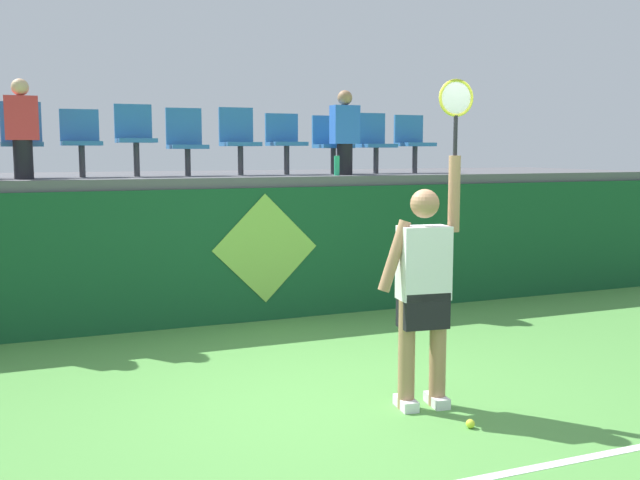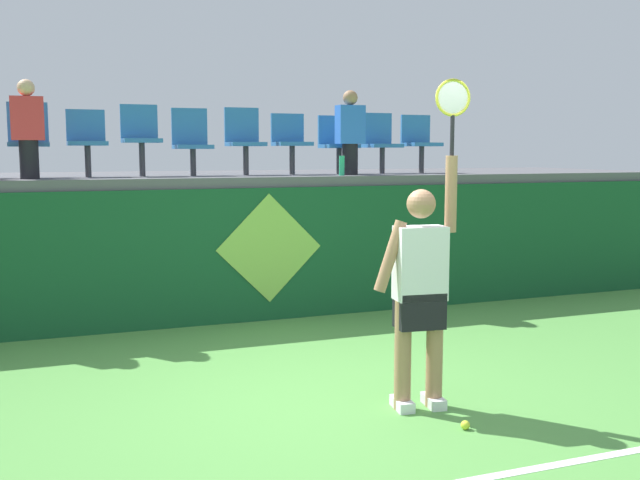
# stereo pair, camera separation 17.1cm
# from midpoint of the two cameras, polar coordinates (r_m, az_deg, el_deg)

# --- Properties ---
(ground_plane) EXTENTS (40.00, 40.00, 0.00)m
(ground_plane) POSITION_cam_midpoint_polar(r_m,az_deg,el_deg) (6.03, 0.58, -12.34)
(ground_plane) COLOR #519342
(court_back_wall) EXTENTS (12.83, 0.20, 1.55)m
(court_back_wall) POSITION_cam_midpoint_polar(r_m,az_deg,el_deg) (8.67, -7.27, -1.18)
(court_back_wall) COLOR #144C28
(court_back_wall) RESTS_ON ground_plane
(spectator_platform) EXTENTS (12.83, 3.04, 0.12)m
(spectator_platform) POSITION_cam_midpoint_polar(r_m,az_deg,el_deg) (10.02, -9.54, 4.67)
(spectator_platform) COLOR #56565B
(spectator_platform) RESTS_ON court_back_wall
(tennis_player) EXTENTS (0.75, 0.30, 2.52)m
(tennis_player) POSITION_cam_midpoint_polar(r_m,az_deg,el_deg) (5.74, 7.13, -3.52)
(tennis_player) COLOR white
(tennis_player) RESTS_ON ground_plane
(tennis_ball) EXTENTS (0.07, 0.07, 0.07)m
(tennis_ball) POSITION_cam_midpoint_polar(r_m,az_deg,el_deg) (5.60, 10.55, -13.66)
(tennis_ball) COLOR #D1E533
(tennis_ball) RESTS_ON ground_plane
(water_bottle) EXTENTS (0.07, 0.07, 0.24)m
(water_bottle) POSITION_cam_midpoint_polar(r_m,az_deg,el_deg) (9.22, 0.76, 5.71)
(water_bottle) COLOR #26B272
(water_bottle) RESTS_ON spectator_platform
(stadium_chair_1) EXTENTS (0.44, 0.42, 0.86)m
(stadium_chair_1) POSITION_cam_midpoint_polar(r_m,az_deg,el_deg) (9.13, -22.36, 7.34)
(stadium_chair_1) COLOR #38383D
(stadium_chair_1) RESTS_ON spectator_platform
(stadium_chair_2) EXTENTS (0.44, 0.42, 0.79)m
(stadium_chair_2) POSITION_cam_midpoint_polar(r_m,az_deg,el_deg) (9.14, -18.36, 7.39)
(stadium_chair_2) COLOR #38383D
(stadium_chair_2) RESTS_ON spectator_platform
(stadium_chair_3) EXTENTS (0.44, 0.42, 0.86)m
(stadium_chair_3) POSITION_cam_midpoint_polar(r_m,az_deg,el_deg) (9.21, -14.50, 7.79)
(stadium_chair_3) COLOR #38383D
(stadium_chair_3) RESTS_ON spectator_platform
(stadium_chair_4) EXTENTS (0.44, 0.42, 0.83)m
(stadium_chair_4) POSITION_cam_midpoint_polar(r_m,az_deg,el_deg) (9.32, -10.74, 7.57)
(stadium_chair_4) COLOR #38383D
(stadium_chair_4) RESTS_ON spectator_platform
(stadium_chair_5) EXTENTS (0.44, 0.42, 0.85)m
(stadium_chair_5) POSITION_cam_midpoint_polar(r_m,az_deg,el_deg) (9.47, -6.77, 7.78)
(stadium_chair_5) COLOR #38383D
(stadium_chair_5) RESTS_ON spectator_platform
(stadium_chair_6) EXTENTS (0.44, 0.42, 0.78)m
(stadium_chair_6) POSITION_cam_midpoint_polar(r_m,az_deg,el_deg) (9.65, -3.23, 7.68)
(stadium_chair_6) COLOR #38383D
(stadium_chair_6) RESTS_ON spectator_platform
(stadium_chair_7) EXTENTS (0.44, 0.42, 0.77)m
(stadium_chair_7) POSITION_cam_midpoint_polar(r_m,az_deg,el_deg) (9.88, 0.36, 7.55)
(stadium_chair_7) COLOR #38383D
(stadium_chair_7) RESTS_ON spectator_platform
(stadium_chair_8) EXTENTS (0.44, 0.42, 0.81)m
(stadium_chair_8) POSITION_cam_midpoint_polar(r_m,az_deg,el_deg) (10.14, 3.64, 7.63)
(stadium_chair_8) COLOR #38383D
(stadium_chair_8) RESTS_ON spectator_platform
(stadium_chair_9) EXTENTS (0.44, 0.42, 0.80)m
(stadium_chair_9) POSITION_cam_midpoint_polar(r_m,az_deg,el_deg) (10.41, 6.62, 7.60)
(stadium_chair_9) COLOR #38383D
(stadium_chair_9) RESTS_ON spectator_platform
(spectator_0) EXTENTS (0.34, 0.20, 1.06)m
(spectator_0) POSITION_cam_midpoint_polar(r_m,az_deg,el_deg) (9.48, 1.39, 8.31)
(spectator_0) COLOR black
(spectator_0) RESTS_ON spectator_platform
(spectator_2) EXTENTS (0.34, 0.20, 1.07)m
(spectator_2) POSITION_cam_midpoint_polar(r_m,az_deg,el_deg) (8.67, -22.38, 7.96)
(spectator_2) COLOR black
(spectator_2) RESTS_ON spectator_platform
(wall_signage_mount) EXTENTS (1.27, 0.01, 1.49)m
(wall_signage_mount) POSITION_cam_midpoint_polar(r_m,az_deg,el_deg) (8.81, -4.71, -6.15)
(wall_signage_mount) COLOR #144C28
(wall_signage_mount) RESTS_ON ground_plane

